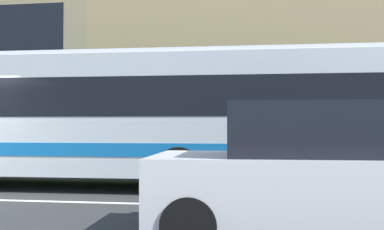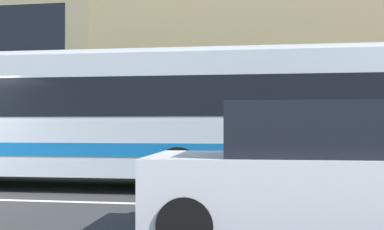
{
  "view_description": "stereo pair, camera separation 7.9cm",
  "coord_description": "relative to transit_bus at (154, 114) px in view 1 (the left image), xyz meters",
  "views": [
    {
      "loc": [
        6.22,
        -8.04,
        1.42
      ],
      "look_at": [
        4.78,
        2.11,
        1.68
      ],
      "focal_mm": 42.07,
      "sensor_mm": 36.0,
      "label": 1
    },
    {
      "loc": [
        6.3,
        -8.03,
        1.42
      ],
      "look_at": [
        4.78,
        2.11,
        1.68
      ],
      "focal_mm": 42.07,
      "sensor_mm": 36.0,
      "label": 2
    }
  ],
  "objects": [
    {
      "name": "sedan_oncoming",
      "position": [
        3.19,
        -4.29,
        -0.88
      ],
      "size": [
        4.49,
        2.06,
        1.71
      ],
      "color": "silver",
      "rests_on": "ground_plane"
    },
    {
      "name": "apartment_block_right",
      "position": [
        7.17,
        10.42,
        5.23
      ],
      "size": [
        22.46,
        8.53,
        13.85
      ],
      "color": "tan",
      "rests_on": "ground_plane"
    },
    {
      "name": "hedge_row_far",
      "position": [
        -4.62,
        3.42,
        -1.17
      ],
      "size": [
        22.28,
        1.1,
        1.05
      ],
      "primitive_type": "cube",
      "color": "#24591F",
      "rests_on": "ground_plane"
    },
    {
      "name": "transit_bus",
      "position": [
        0.0,
        0.0,
        0.0
      ],
      "size": [
        12.31,
        2.73,
        3.06
      ],
      "color": "silver",
      "rests_on": "ground_plane"
    }
  ]
}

